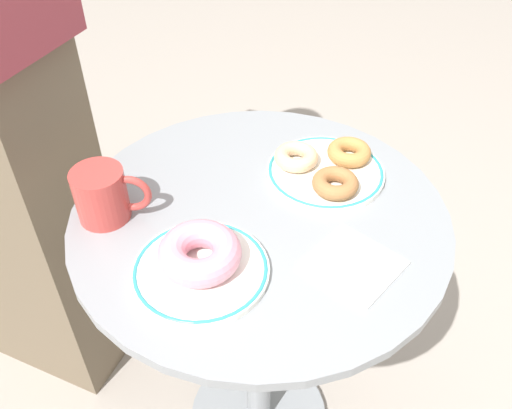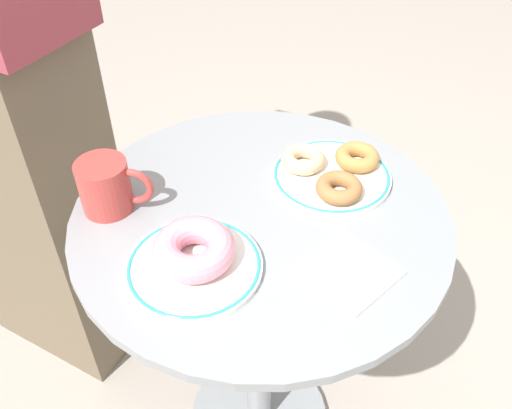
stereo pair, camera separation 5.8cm
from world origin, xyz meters
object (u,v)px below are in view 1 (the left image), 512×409
(donut_glazed, at_px, (296,157))
(donut_cinnamon, at_px, (335,183))
(plate_left, at_px, (201,270))
(paper_napkin, at_px, (354,264))
(donut_old_fashioned, at_px, (349,152))
(coffee_mug, at_px, (103,195))
(donut_pink_frosted, at_px, (200,253))
(cafe_table, at_px, (259,298))
(plate_right, at_px, (325,172))

(donut_glazed, relative_size, donut_cinnamon, 1.00)
(plate_left, bearing_deg, paper_napkin, -40.12)
(donut_old_fashioned, relative_size, donut_glazed, 1.00)
(donut_glazed, xyz_separation_m, coffee_mug, (-0.32, 0.13, 0.02))
(donut_glazed, bearing_deg, donut_old_fashioned, -35.51)
(donut_pink_frosted, bearing_deg, cafe_table, 10.43)
(coffee_mug, bearing_deg, donut_cinnamon, -35.86)
(plate_left, xyz_separation_m, donut_old_fashioned, (0.37, 0.02, 0.02))
(donut_pink_frosted, xyz_separation_m, paper_napkin, (0.17, -0.15, -0.03))
(coffee_mug, bearing_deg, plate_left, -81.46)
(donut_cinnamon, bearing_deg, donut_old_fashioned, 24.73)
(donut_old_fashioned, bearing_deg, donut_pink_frosted, -178.15)
(donut_old_fashioned, xyz_separation_m, coffee_mug, (-0.40, 0.18, 0.02))
(plate_left, distance_m, donut_cinnamon, 0.28)
(plate_right, relative_size, coffee_mug, 1.98)
(plate_left, height_order, donut_glazed, donut_glazed)
(donut_glazed, distance_m, coffee_mug, 0.34)
(cafe_table, relative_size, plate_left, 3.44)
(plate_right, distance_m, donut_glazed, 0.06)
(cafe_table, relative_size, donut_cinnamon, 8.83)
(donut_pink_frosted, distance_m, coffee_mug, 0.20)
(donut_old_fashioned, bearing_deg, donut_cinnamon, -155.27)
(donut_pink_frosted, height_order, donut_old_fashioned, donut_pink_frosted)
(donut_old_fashioned, bearing_deg, paper_napkin, -139.06)
(paper_napkin, bearing_deg, plate_right, 51.79)
(plate_left, height_order, paper_napkin, plate_left)
(donut_cinnamon, bearing_deg, donut_pink_frosted, 174.09)
(cafe_table, relative_size, plate_right, 3.33)
(donut_pink_frosted, bearing_deg, coffee_mug, 100.57)
(plate_right, bearing_deg, plate_left, -175.29)
(plate_right, relative_size, paper_napkin, 1.69)
(plate_right, xyz_separation_m, donut_pink_frosted, (-0.30, -0.02, 0.03))
(paper_napkin, height_order, coffee_mug, coffee_mug)
(donut_glazed, bearing_deg, plate_right, -64.27)
(donut_pink_frosted, distance_m, donut_glazed, 0.29)
(donut_pink_frosted, bearing_deg, donut_cinnamon, -5.91)
(donut_pink_frosted, relative_size, donut_glazed, 1.56)
(cafe_table, bearing_deg, paper_napkin, -83.94)
(cafe_table, height_order, donut_glazed, donut_glazed)
(cafe_table, bearing_deg, plate_left, -167.36)
(donut_cinnamon, relative_size, coffee_mug, 0.75)
(donut_old_fashioned, xyz_separation_m, paper_napkin, (-0.19, -0.17, -0.02))
(donut_old_fashioned, distance_m, paper_napkin, 0.25)
(plate_left, relative_size, coffee_mug, 1.91)
(donut_pink_frosted, bearing_deg, plate_right, 3.43)
(paper_napkin, bearing_deg, plate_left, 139.88)
(plate_left, height_order, coffee_mug, coffee_mug)
(plate_right, height_order, coffee_mug, coffee_mug)
(paper_napkin, bearing_deg, coffee_mug, 120.35)
(plate_right, relative_size, donut_old_fashioned, 2.65)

